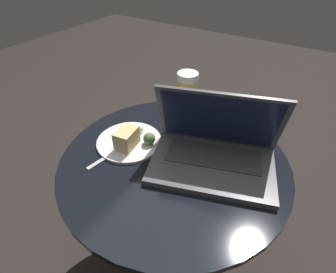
% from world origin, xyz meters
% --- Properties ---
extents(ground_plane, '(6.00, 6.00, 0.00)m').
position_xyz_m(ground_plane, '(0.00, 0.00, 0.00)').
color(ground_plane, black).
extents(table, '(0.68, 0.68, 0.55)m').
position_xyz_m(table, '(0.00, 0.00, 0.40)').
color(table, '#9E9EA3').
rests_on(table, ground_plane).
extents(laptop, '(0.40, 0.32, 0.22)m').
position_xyz_m(laptop, '(0.10, 0.05, 0.60)').
color(laptop, '#47474C').
rests_on(laptop, table).
extents(beer_glass, '(0.06, 0.06, 0.20)m').
position_xyz_m(beer_glass, '(-0.05, 0.15, 0.65)').
color(beer_glass, gold).
rests_on(beer_glass, table).
extents(snack_plate, '(0.21, 0.21, 0.07)m').
position_xyz_m(snack_plate, '(-0.15, -0.02, 0.57)').
color(snack_plate, silver).
rests_on(snack_plate, table).
extents(fork, '(0.05, 0.19, 0.00)m').
position_xyz_m(fork, '(-0.16, -0.07, 0.55)').
color(fork, '#B2B2B7').
rests_on(fork, table).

